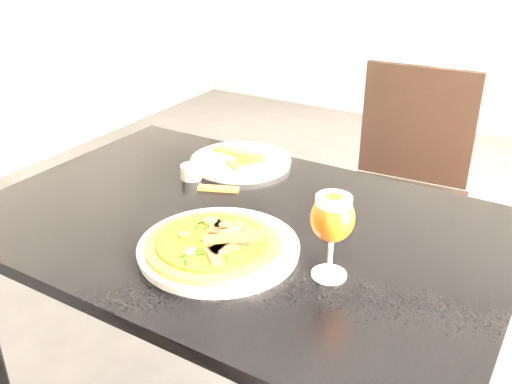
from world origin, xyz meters
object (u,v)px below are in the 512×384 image
Objects in this scene: beer_glass at (333,218)px; chair_far at (403,188)px; dining_table at (237,253)px; pizza at (213,243)px.

chair_far is at bearing 97.67° from beer_glass.
beer_glass is at bearing -19.07° from dining_table.
dining_table is 4.41× the size of pizza.
pizza is 0.26m from beer_glass.
chair_far is 1.06m from beer_glass.
dining_table is 0.20m from pizza.
dining_table is at bearing 104.80° from pizza.
chair_far is 3.30× the size of pizza.
pizza reaches higher than dining_table.
dining_table is at bearing 159.77° from beer_glass.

